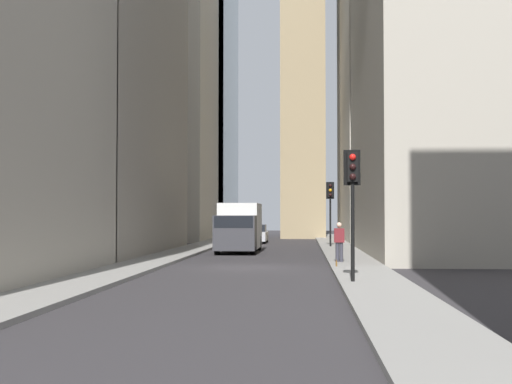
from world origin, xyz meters
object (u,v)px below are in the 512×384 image
Objects in this scene: delivery_truck at (239,227)px; traffic_light_midblock at (330,199)px; pedestrian at (339,240)px; sedan_silver at (255,234)px; traffic_light_foreground at (352,184)px; discarded_bottle at (336,264)px.

delivery_truck is 7.74m from traffic_light_midblock.
traffic_light_midblock is at bearing -0.77° from pedestrian.
delivery_truck is 1.50× the size of sedan_silver.
delivery_truck is at bearing 15.75° from traffic_light_foreground.
pedestrian is (-23.41, -5.26, 0.41)m from sedan_silver.
delivery_truck is 3.77× the size of pedestrian.
traffic_light_midblock reaches higher than sedan_silver.
traffic_light_foreground reaches higher than sedan_silver.
traffic_light_foreground is at bearing -170.79° from sedan_silver.
traffic_light_foreground is 0.97× the size of traffic_light_midblock.
pedestrian is at bearing -167.34° from sedan_silver.
delivery_truck is 1.60× the size of traffic_light_foreground.
pedestrian is at bearing -5.37° from discarded_bottle.
traffic_light_foreground is at bearing -164.25° from delivery_truck.
traffic_light_midblock reaches higher than discarded_bottle.
traffic_light_foreground is at bearing 179.42° from traffic_light_midblock.
sedan_silver is 15.93× the size of discarded_bottle.
discarded_bottle is (-2.63, 0.25, -0.82)m from pedestrian.
discarded_bottle is at bearing -169.11° from sedan_silver.
traffic_light_midblock is at bearing -1.46° from discarded_bottle.
traffic_light_foreground is 15.00× the size of discarded_bottle.
traffic_light_foreground is 6.79m from discarded_bottle.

